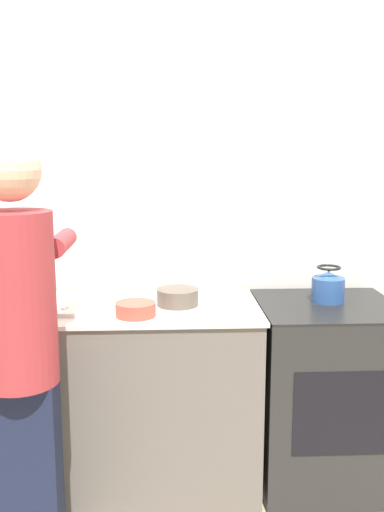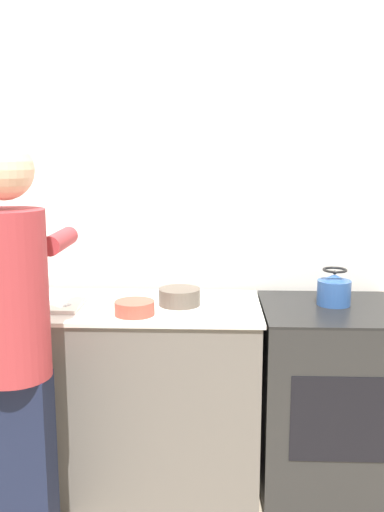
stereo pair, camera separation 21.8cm
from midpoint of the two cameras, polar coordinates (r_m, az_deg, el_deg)
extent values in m
cube|color=silver|center=(2.99, -7.50, 4.58)|extent=(8.00, 0.05, 2.60)
cube|color=#5B5651|center=(2.87, -14.73, -13.79)|extent=(1.80, 0.59, 0.88)
cube|color=beige|center=(2.72, -15.16, -5.16)|extent=(1.82, 0.61, 0.02)
cube|color=black|center=(2.91, 10.99, -13.32)|extent=(0.66, 0.63, 0.87)
cube|color=black|center=(2.77, 11.31, -4.88)|extent=(0.66, 0.63, 0.01)
cube|color=black|center=(2.62, 12.69, -15.13)|extent=(0.46, 0.01, 0.38)
cube|color=#161C33|center=(2.44, -18.86, -20.15)|extent=(0.25, 0.15, 0.76)
cylinder|color=maroon|center=(2.18, -19.93, -4.10)|extent=(0.28, 0.28, 0.63)
sphere|color=#D1A889|center=(2.12, -20.70, 8.05)|extent=(0.22, 0.22, 0.22)
cylinder|color=maroon|center=(2.44, -21.02, 1.21)|extent=(0.08, 0.30, 0.08)
cylinder|color=maroon|center=(2.37, -15.52, 1.29)|extent=(0.08, 0.30, 0.08)
cube|color=silver|center=(2.69, -16.67, -5.05)|extent=(0.29, 0.26, 0.02)
cube|color=silver|center=(2.66, -16.00, -4.89)|extent=(0.14, 0.10, 0.01)
cube|color=black|center=(2.74, -17.85, -4.56)|extent=(0.09, 0.07, 0.01)
cylinder|color=#284C8C|center=(2.79, 11.29, -3.35)|extent=(0.16, 0.16, 0.12)
cone|color=#284C8C|center=(2.78, 11.34, -1.87)|extent=(0.13, 0.13, 0.03)
sphere|color=black|center=(2.77, 11.36, -1.39)|extent=(0.02, 0.02, 0.02)
torus|color=black|center=(2.77, 11.37, -1.15)|extent=(0.11, 0.11, 0.01)
cylinder|color=#9E4738|center=(2.50, -8.16, -5.33)|extent=(0.18, 0.18, 0.06)
cylinder|color=brown|center=(2.65, -3.81, -4.15)|extent=(0.19, 0.19, 0.08)
camera|label=1|loc=(0.11, -92.48, -0.46)|focal=40.00mm
camera|label=2|loc=(0.11, 87.52, 0.46)|focal=40.00mm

